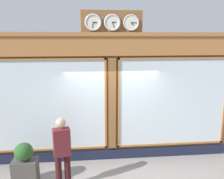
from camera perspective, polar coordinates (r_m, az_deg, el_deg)
shop_facade at (r=6.39m, az=-0.11°, el=-1.89°), size 6.78×0.42×4.03m
pedestrian at (r=5.41m, az=-12.10°, el=-14.38°), size 0.40×0.30×1.69m
planter_box at (r=6.06m, az=-20.39°, el=-18.47°), size 0.56×0.36×0.62m
planter_shrub at (r=5.82m, az=-20.79°, el=-14.06°), size 0.42×0.42×0.42m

